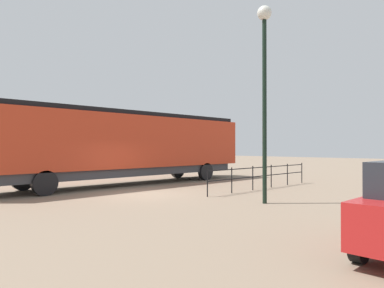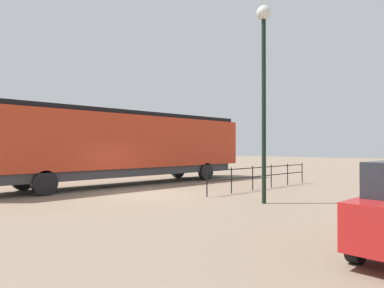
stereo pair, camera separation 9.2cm
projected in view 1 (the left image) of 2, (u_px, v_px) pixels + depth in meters
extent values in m
plane|color=#84705B|center=(143.00, 194.00, 15.67)|extent=(120.00, 120.00, 0.00)
cube|color=red|center=(126.00, 142.00, 19.67)|extent=(2.96, 15.94, 2.83)
cube|color=black|center=(208.00, 149.00, 24.40)|extent=(2.84, 2.47, 1.98)
cube|color=black|center=(127.00, 115.00, 19.68)|extent=(2.66, 15.30, 0.24)
cube|color=#38383D|center=(126.00, 171.00, 19.65)|extent=(2.66, 14.67, 0.45)
cylinder|color=black|center=(178.00, 170.00, 24.18)|extent=(0.30, 1.10, 1.10)
cylinder|color=black|center=(206.00, 172.00, 22.29)|extent=(0.30, 1.10, 1.10)
cylinder|color=black|center=(23.00, 179.00, 17.01)|extent=(0.30, 1.10, 1.10)
cylinder|color=black|center=(45.00, 183.00, 15.12)|extent=(0.30, 1.10, 1.10)
cylinder|color=black|center=(359.00, 245.00, 6.36)|extent=(0.22, 0.64, 0.64)
cylinder|color=black|center=(265.00, 110.00, 13.10)|extent=(0.16, 0.16, 7.00)
sphere|color=silver|center=(264.00, 13.00, 13.13)|extent=(0.54, 0.54, 0.54)
cube|color=black|center=(262.00, 167.00, 17.69)|extent=(0.04, 8.19, 0.04)
cube|color=black|center=(262.00, 176.00, 17.68)|extent=(0.04, 8.19, 0.04)
cylinder|color=black|center=(207.00, 183.00, 14.80)|extent=(0.05, 0.05, 1.19)
cylinder|color=black|center=(232.00, 180.00, 15.96)|extent=(0.05, 0.05, 1.19)
cylinder|color=black|center=(253.00, 178.00, 17.11)|extent=(0.05, 0.05, 1.19)
cylinder|color=black|center=(271.00, 176.00, 18.26)|extent=(0.05, 0.05, 1.19)
cylinder|color=black|center=(287.00, 174.00, 19.41)|extent=(0.05, 0.05, 1.19)
cylinder|color=black|center=(302.00, 173.00, 20.56)|extent=(0.05, 0.05, 1.19)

